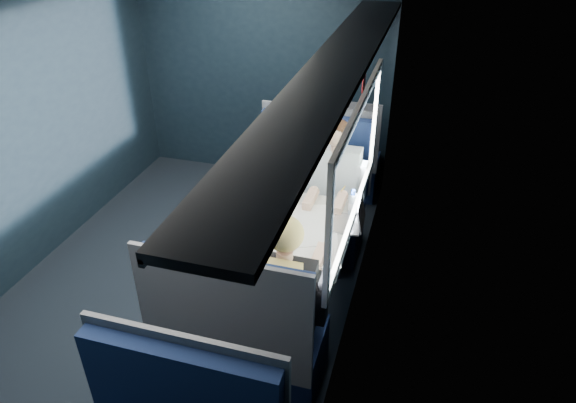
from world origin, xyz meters
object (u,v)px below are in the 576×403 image
(table, at_px, (305,237))
(seat_row_front, at_px, (330,160))
(woman, at_px, (287,293))
(laptop, at_px, (353,219))
(seat_bay_near, at_px, (308,202))
(man, at_px, (333,187))
(seat_bay_far, at_px, (243,339))
(cup, at_px, (355,200))
(bottle_small, at_px, (352,204))

(table, height_order, seat_row_front, seat_row_front)
(woman, relative_size, laptop, 4.50)
(seat_bay_near, distance_m, man, 0.43)
(seat_row_front, bearing_deg, seat_bay_near, -90.70)
(seat_bay_far, bearing_deg, table, 78.22)
(table, relative_size, laptop, 3.41)
(seat_bay_near, distance_m, cup, 0.74)
(seat_bay_far, xyz_separation_m, bottle_small, (0.48, 1.16, 0.42))
(seat_bay_near, bearing_deg, bottle_small, -49.92)
(woman, height_order, bottle_small, woman)
(seat_bay_near, xyz_separation_m, woman, (0.26, -1.58, 0.31))
(bottle_small, distance_m, cup, 0.16)
(table, distance_m, seat_bay_near, 0.92)
(cup, bearing_deg, woman, -101.33)
(seat_row_front, relative_size, laptop, 3.95)
(laptop, height_order, bottle_small, bottle_small)
(seat_row_front, distance_m, woman, 2.54)
(seat_bay_near, height_order, bottle_small, seat_bay_near)
(man, bearing_deg, cup, -48.36)
(cup, bearing_deg, man, 131.64)
(table, xyz_separation_m, cup, (0.30, 0.44, 0.12))
(seat_row_front, height_order, cup, seat_row_front)
(man, xyz_separation_m, woman, (0.00, -1.41, 0.01))
(table, bearing_deg, cup, 55.93)
(seat_bay_far, height_order, laptop, seat_bay_far)
(table, xyz_separation_m, man, (0.07, 0.70, 0.06))
(seat_bay_far, bearing_deg, bottle_small, 67.52)
(table, height_order, cup, cup)
(laptop, height_order, cup, laptop)
(seat_bay_near, distance_m, bottle_small, 0.87)
(seat_row_front, bearing_deg, bottle_small, -72.38)
(seat_bay_far, distance_m, bottle_small, 1.32)
(seat_row_front, distance_m, laptop, 1.78)
(cup, bearing_deg, laptop, -83.24)
(seat_row_front, relative_size, woman, 0.88)
(table, bearing_deg, woman, -84.55)
(seat_bay_near, bearing_deg, table, -77.43)
(man, height_order, cup, man)
(cup, bearing_deg, bottle_small, -90.00)
(woman, distance_m, laptop, 0.89)
(seat_row_front, bearing_deg, woman, -84.30)
(seat_bay_far, relative_size, laptop, 4.29)
(woman, bearing_deg, seat_bay_far, -146.18)
(laptop, bearing_deg, man, 115.35)
(laptop, bearing_deg, seat_bay_near, 125.78)
(seat_bay_far, height_order, bottle_small, seat_bay_far)
(table, xyz_separation_m, laptop, (0.33, 0.14, 0.13))
(seat_bay_near, bearing_deg, cup, -41.13)
(table, relative_size, seat_row_front, 0.86)
(table, bearing_deg, seat_bay_near, 102.57)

